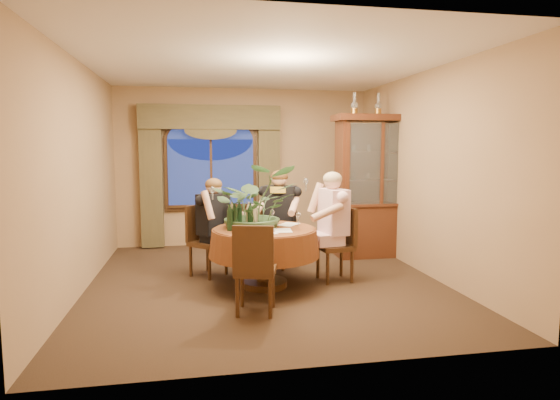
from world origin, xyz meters
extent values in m
plane|color=black|center=(0.00, 0.00, 0.00)|extent=(5.00, 5.00, 0.00)
plane|color=#93714D|center=(0.00, 2.50, 1.40)|extent=(4.50, 0.00, 4.50)
plane|color=#93714D|center=(2.25, 0.00, 1.40)|extent=(0.00, 5.00, 5.00)
plane|color=white|center=(0.00, 0.00, 2.80)|extent=(5.00, 5.00, 0.00)
cube|color=#443D25|center=(-1.63, 2.38, 1.18)|extent=(0.38, 0.14, 2.32)
cube|color=#443D25|center=(0.43, 2.38, 1.18)|extent=(0.38, 0.14, 2.32)
cylinder|color=maroon|center=(-0.04, -0.25, 0.38)|extent=(1.73, 1.73, 0.75)
cube|color=#3C1C11|center=(1.98, 1.13, 1.13)|extent=(1.40, 0.55, 2.27)
cube|color=black|center=(0.91, -0.15, 0.48)|extent=(0.46, 0.46, 0.96)
cube|color=black|center=(0.21, 0.68, 0.48)|extent=(0.52, 0.52, 0.96)
cube|color=black|center=(-0.72, 0.40, 0.48)|extent=(0.59, 0.59, 0.96)
cube|color=black|center=(-0.27, -1.16, 0.48)|extent=(0.51, 0.51, 0.96)
imported|color=#3A5935|center=(-0.13, -0.09, 1.42)|extent=(1.08, 1.20, 0.94)
imported|color=#4F552B|center=(-0.01, -0.28, 0.77)|extent=(0.14, 0.14, 0.04)
cylinder|color=black|center=(-0.19, -0.60, 0.76)|extent=(0.35, 0.35, 0.02)
cylinder|color=black|center=(-0.42, -0.31, 0.92)|extent=(0.07, 0.07, 0.33)
cylinder|color=black|center=(-0.48, -0.35, 0.92)|extent=(0.07, 0.07, 0.33)
cylinder|color=black|center=(-0.22, -0.28, 0.92)|extent=(0.07, 0.07, 0.33)
cylinder|color=tan|center=(-0.44, -0.18, 0.92)|extent=(0.07, 0.07, 0.33)
cylinder|color=black|center=(-0.34, -0.08, 0.92)|extent=(0.07, 0.07, 0.33)
cylinder|color=tan|center=(-0.23, -0.20, 0.92)|extent=(0.07, 0.07, 0.33)
cube|color=white|center=(0.15, -0.48, 0.75)|extent=(0.24, 0.32, 0.00)
cube|color=white|center=(0.30, -0.05, 0.75)|extent=(0.35, 0.37, 0.00)
cube|color=white|center=(-0.08, -0.58, 0.75)|extent=(0.28, 0.34, 0.00)
camera|label=1|loc=(-0.89, -5.96, 1.74)|focal=30.00mm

